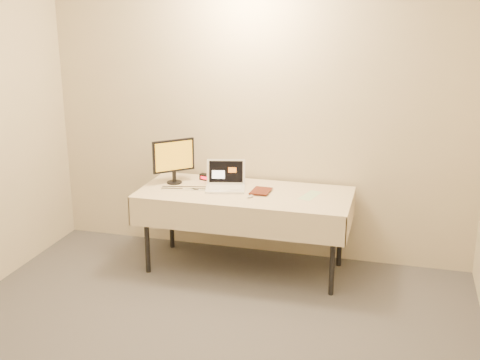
% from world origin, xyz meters
% --- Properties ---
extents(back_wall, '(4.00, 0.10, 2.70)m').
position_xyz_m(back_wall, '(0.00, 2.50, 1.35)').
color(back_wall, beige).
rests_on(back_wall, ground).
extents(table, '(1.86, 0.81, 0.74)m').
position_xyz_m(table, '(0.00, 2.05, 0.68)').
color(table, black).
rests_on(table, ground).
extents(laptop, '(0.40, 0.36, 0.24)m').
position_xyz_m(laptop, '(-0.19, 2.10, 0.80)').
color(laptop, white).
rests_on(laptop, table).
extents(monitor, '(0.31, 0.29, 0.41)m').
position_xyz_m(monitor, '(-0.69, 2.13, 0.98)').
color(monitor, black).
rests_on(monitor, table).
extents(book, '(0.16, 0.03, 0.22)m').
position_xyz_m(book, '(0.06, 2.07, 0.85)').
color(book, maroon).
rests_on(book, table).
extents(alarm_clock, '(0.15, 0.09, 0.06)m').
position_xyz_m(alarm_clock, '(-0.43, 2.29, 0.77)').
color(alarm_clock, black).
rests_on(alarm_clock, table).
extents(clicker, '(0.06, 0.09, 0.02)m').
position_xyz_m(clicker, '(0.08, 1.91, 0.75)').
color(clicker, silver).
rests_on(clicker, table).
extents(paper_form, '(0.18, 0.30, 0.00)m').
position_xyz_m(paper_form, '(0.57, 2.09, 0.74)').
color(paper_form, '#BADFB1').
rests_on(paper_form, table).
extents(usb_dongle, '(0.06, 0.04, 0.01)m').
position_xyz_m(usb_dongle, '(-0.44, 1.99, 0.74)').
color(usb_dongle, black).
rests_on(usb_dongle, table).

